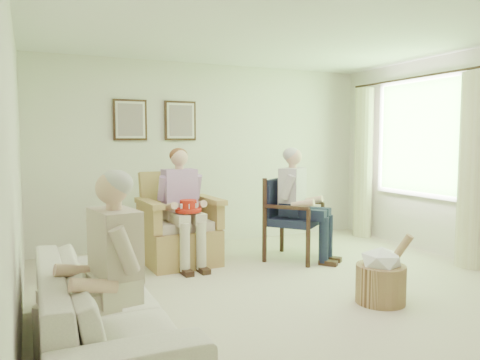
% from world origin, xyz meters
% --- Properties ---
extents(floor, '(5.50, 5.50, 0.00)m').
position_xyz_m(floor, '(0.00, 0.00, 0.00)').
color(floor, beige).
rests_on(floor, ground).
extents(back_wall, '(5.00, 0.04, 2.60)m').
position_xyz_m(back_wall, '(0.00, 2.75, 1.30)').
color(back_wall, silver).
rests_on(back_wall, ground).
extents(left_wall, '(0.04, 5.50, 2.60)m').
position_xyz_m(left_wall, '(-2.50, 0.00, 1.30)').
color(left_wall, silver).
rests_on(left_wall, ground).
extents(ceiling, '(5.00, 5.50, 0.02)m').
position_xyz_m(ceiling, '(0.00, 0.00, 2.60)').
color(ceiling, white).
rests_on(ceiling, back_wall).
extents(window, '(0.13, 2.50, 1.63)m').
position_xyz_m(window, '(2.46, 1.20, 1.58)').
color(window, '#2D6B23').
rests_on(window, right_wall).
extents(curtain_left, '(0.34, 0.34, 2.30)m').
position_xyz_m(curtain_left, '(2.33, 0.22, 1.15)').
color(curtain_left, beige).
rests_on(curtain_left, ground).
extents(curtain_right, '(0.34, 0.34, 2.30)m').
position_xyz_m(curtain_right, '(2.33, 2.18, 1.15)').
color(curtain_right, beige).
rests_on(curtain_right, ground).
extents(framed_print_left, '(0.45, 0.05, 0.55)m').
position_xyz_m(framed_print_left, '(-1.15, 2.71, 1.78)').
color(framed_print_left, '#382114').
rests_on(framed_print_left, back_wall).
extents(framed_print_right, '(0.45, 0.05, 0.55)m').
position_xyz_m(framed_print_right, '(-0.45, 2.71, 1.78)').
color(framed_print_right, '#382114').
rests_on(framed_print_right, back_wall).
extents(wicker_armchair, '(0.87, 0.87, 1.12)m').
position_xyz_m(wicker_armchair, '(-0.76, 1.83, 0.35)').
color(wicker_armchair, tan).
rests_on(wicker_armchair, ground).
extents(wood_armchair, '(0.66, 0.62, 1.01)m').
position_xyz_m(wood_armchair, '(0.63, 1.49, 0.56)').
color(wood_armchair, black).
rests_on(wood_armchair, ground).
extents(sofa, '(2.21, 0.86, 0.64)m').
position_xyz_m(sofa, '(-1.95, -0.32, 0.32)').
color(sofa, beige).
rests_on(sofa, ground).
extents(person_wicker, '(0.40, 0.63, 1.39)m').
position_xyz_m(person_wicker, '(-0.76, 1.68, 0.82)').
color(person_wicker, beige).
rests_on(person_wicker, ground).
extents(person_dark, '(0.40, 0.63, 1.39)m').
position_xyz_m(person_dark, '(0.63, 1.32, 0.82)').
color(person_dark, '#171D32').
rests_on(person_dark, ground).
extents(person_sofa, '(0.42, 0.62, 1.29)m').
position_xyz_m(person_sofa, '(-1.95, -0.64, 0.74)').
color(person_sofa, beige).
rests_on(person_sofa, ground).
extents(red_hat, '(0.30, 0.30, 0.14)m').
position_xyz_m(red_hat, '(-0.74, 1.48, 0.73)').
color(red_hat, '#B62112').
rests_on(red_hat, person_wicker).
extents(hatbox, '(0.56, 0.56, 0.67)m').
position_xyz_m(hatbox, '(0.54, -0.32, 0.26)').
color(hatbox, tan).
rests_on(hatbox, ground).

